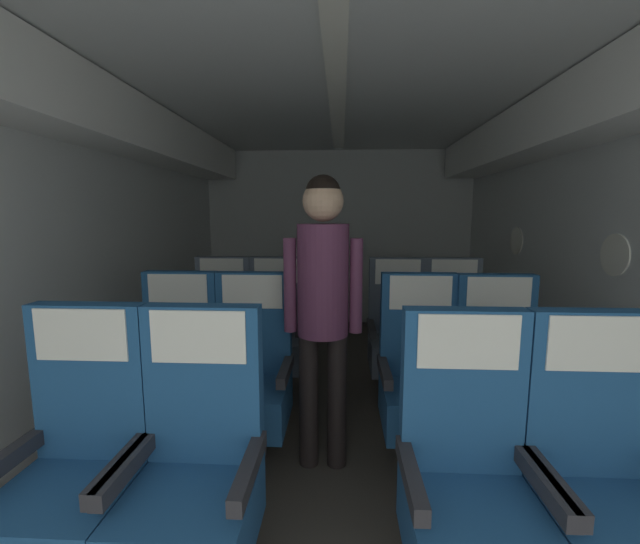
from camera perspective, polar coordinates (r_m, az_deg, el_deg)
The scene contains 15 objects.
ground at distance 2.89m, azimuth 2.07°, elevation -21.69°, with size 3.69×5.91×0.02m, color #3D3833.
fuselage_shell at distance 2.78m, azimuth 2.36°, elevation 13.08°, with size 3.57×5.56×2.31m.
seat_a_left_window at distance 1.90m, azimuth -31.43°, elevation -23.57°, with size 0.48×0.47×1.09m.
seat_a_left_aisle at distance 1.71m, azimuth -17.37°, elevation -26.53°, with size 0.48×0.47×1.09m.
seat_a_right_aisle at distance 1.86m, azimuth 35.29°, elevation -24.63°, with size 0.48×0.47×1.09m.
seat_a_right_window at distance 1.68m, azimuth 20.48°, elevation -27.28°, with size 0.48×0.47×1.09m.
seat_b_left_window at distance 2.59m, azimuth -19.89°, elevation -14.14°, with size 0.48×0.47×1.09m.
seat_b_left_aisle at distance 2.45m, azimuth -9.84°, elevation -15.07°, with size 0.48×0.47×1.09m.
seat_b_right_aisle at distance 2.55m, azimuth 24.24°, elevation -14.73°, with size 0.48×0.47×1.09m.
seat_b_right_window at distance 2.46m, azimuth 14.16°, elevation -15.16°, with size 0.48×0.47×1.09m.
seat_c_left_window at distance 3.37m, azimuth -14.01°, elevation -8.73°, with size 0.48×0.47×1.09m.
seat_c_left_aisle at distance 3.28m, azimuth -6.40°, elevation -8.98°, with size 0.48×0.47×1.09m.
seat_c_right_aisle at distance 3.36m, azimuth 18.64°, elevation -8.93°, with size 0.48×0.47×1.09m.
seat_c_right_window at distance 3.26m, azimuth 11.03°, elevation -9.17°, with size 0.48×0.47×1.09m.
flight_attendant at distance 2.18m, azimuth 0.42°, elevation -2.82°, with size 0.43×0.28×1.64m.
Camera 1 is at (0.04, 0.24, 1.43)m, focal length 22.41 mm.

